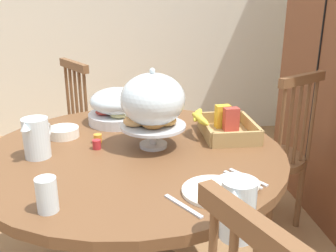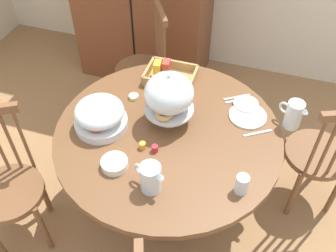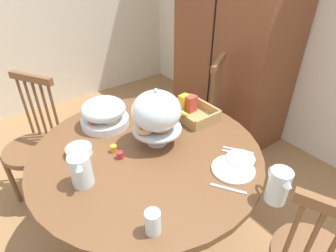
{
  "view_description": "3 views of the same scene",
  "coord_description": "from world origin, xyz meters",
  "px_view_note": "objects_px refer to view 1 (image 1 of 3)",
  "views": [
    {
      "loc": [
        1.39,
        0.06,
        1.36
      ],
      "look_at": [
        -0.11,
        0.23,
        0.84
      ],
      "focal_mm": 40.52,
      "sensor_mm": 36.0,
      "label": 1
    },
    {
      "loc": [
        0.34,
        -1.34,
        2.34
      ],
      "look_at": [
        -0.11,
        0.08,
        0.79
      ],
      "focal_mm": 41.63,
      "sensor_mm": 36.0,
      "label": 2
    },
    {
      "loc": [
        0.95,
        -0.56,
        1.71
      ],
      "look_at": [
        -0.11,
        0.23,
        0.84
      ],
      "focal_mm": 29.69,
      "sensor_mm": 36.0,
      "label": 3
    }
  ],
  "objects_px": {
    "drinking_glass": "(47,195)",
    "milk_pitcher": "(238,212)",
    "windsor_chair_far_side": "(273,159)",
    "fruit_platter_covered": "(117,106)",
    "china_plate_large": "(215,191)",
    "dining_table": "(134,190)",
    "butter_dish": "(173,124)",
    "windsor_chair_near_window": "(60,145)",
    "pastry_stand_with_dome": "(153,103)",
    "orange_juice_pitcher": "(37,139)",
    "cereal_bowl": "(64,132)",
    "cereal_basket": "(224,126)",
    "china_plate_small": "(238,183)"
  },
  "relations": [
    {
      "from": "drinking_glass",
      "to": "milk_pitcher",
      "type": "bearing_deg",
      "value": 70.28
    },
    {
      "from": "windsor_chair_far_side",
      "to": "fruit_platter_covered",
      "type": "relative_size",
      "value": 3.25
    },
    {
      "from": "fruit_platter_covered",
      "to": "china_plate_large",
      "type": "bearing_deg",
      "value": 22.75
    },
    {
      "from": "dining_table",
      "to": "fruit_platter_covered",
      "type": "distance_m",
      "value": 0.47
    },
    {
      "from": "windsor_chair_far_side",
      "to": "butter_dish",
      "type": "bearing_deg",
      "value": -74.29
    },
    {
      "from": "windsor_chair_near_window",
      "to": "drinking_glass",
      "type": "bearing_deg",
      "value": 8.3
    },
    {
      "from": "pastry_stand_with_dome",
      "to": "fruit_platter_covered",
      "type": "xyz_separation_m",
      "value": [
        -0.35,
        -0.16,
        -0.11
      ]
    },
    {
      "from": "butter_dish",
      "to": "orange_juice_pitcher",
      "type": "bearing_deg",
      "value": -61.68
    },
    {
      "from": "windsor_chair_near_window",
      "to": "drinking_glass",
      "type": "xyz_separation_m",
      "value": [
        1.28,
        0.19,
        0.34
      ]
    },
    {
      "from": "fruit_platter_covered",
      "to": "drinking_glass",
      "type": "distance_m",
      "value": 0.86
    },
    {
      "from": "cereal_bowl",
      "to": "drinking_glass",
      "type": "height_order",
      "value": "drinking_glass"
    },
    {
      "from": "fruit_platter_covered",
      "to": "cereal_bowl",
      "type": "bearing_deg",
      "value": -53.14
    },
    {
      "from": "china_plate_large",
      "to": "drinking_glass",
      "type": "xyz_separation_m",
      "value": [
        0.05,
        -0.53,
        0.05
      ]
    },
    {
      "from": "pastry_stand_with_dome",
      "to": "cereal_bowl",
      "type": "relative_size",
      "value": 2.46
    },
    {
      "from": "drinking_glass",
      "to": "cereal_basket",
      "type": "bearing_deg",
      "value": 130.47
    },
    {
      "from": "fruit_platter_covered",
      "to": "milk_pitcher",
      "type": "bearing_deg",
      "value": 17.9
    },
    {
      "from": "milk_pitcher",
      "to": "china_plate_large",
      "type": "bearing_deg",
      "value": -179.23
    },
    {
      "from": "windsor_chair_far_side",
      "to": "butter_dish",
      "type": "relative_size",
      "value": 16.25
    },
    {
      "from": "fruit_platter_covered",
      "to": "windsor_chair_near_window",
      "type": "bearing_deg",
      "value": -139.2
    },
    {
      "from": "pastry_stand_with_dome",
      "to": "china_plate_small",
      "type": "relative_size",
      "value": 2.29
    },
    {
      "from": "pastry_stand_with_dome",
      "to": "cereal_basket",
      "type": "relative_size",
      "value": 1.09
    },
    {
      "from": "china_plate_small",
      "to": "cereal_bowl",
      "type": "xyz_separation_m",
      "value": [
        -0.57,
        -0.66,
        0.01
      ]
    },
    {
      "from": "windsor_chair_near_window",
      "to": "butter_dish",
      "type": "bearing_deg",
      "value": 50.97
    },
    {
      "from": "china_plate_small",
      "to": "orange_juice_pitcher",
      "type": "bearing_deg",
      "value": -115.35
    },
    {
      "from": "china_plate_small",
      "to": "cereal_basket",
      "type": "bearing_deg",
      "value": 170.81
    },
    {
      "from": "china_plate_small",
      "to": "windsor_chair_far_side",
      "type": "bearing_deg",
      "value": 150.36
    },
    {
      "from": "dining_table",
      "to": "windsor_chair_near_window",
      "type": "xyz_separation_m",
      "value": [
        -0.82,
        -0.46,
        -0.09
      ]
    },
    {
      "from": "dining_table",
      "to": "butter_dish",
      "type": "distance_m",
      "value": 0.41
    },
    {
      "from": "drinking_glass",
      "to": "butter_dish",
      "type": "height_order",
      "value": "drinking_glass"
    },
    {
      "from": "windsor_chair_near_window",
      "to": "butter_dish",
      "type": "xyz_separation_m",
      "value": [
        0.54,
        0.66,
        0.3
      ]
    },
    {
      "from": "dining_table",
      "to": "milk_pitcher",
      "type": "height_order",
      "value": "milk_pitcher"
    },
    {
      "from": "windsor_chair_far_side",
      "to": "china_plate_large",
      "type": "distance_m",
      "value": 1.07
    },
    {
      "from": "dining_table",
      "to": "drinking_glass",
      "type": "height_order",
      "value": "drinking_glass"
    },
    {
      "from": "orange_juice_pitcher",
      "to": "china_plate_small",
      "type": "distance_m",
      "value": 0.81
    },
    {
      "from": "cereal_bowl",
      "to": "china_plate_small",
      "type": "bearing_deg",
      "value": 49.32
    },
    {
      "from": "cereal_bowl",
      "to": "butter_dish",
      "type": "height_order",
      "value": "cereal_bowl"
    },
    {
      "from": "windsor_chair_far_side",
      "to": "cereal_bowl",
      "type": "height_order",
      "value": "windsor_chair_far_side"
    },
    {
      "from": "milk_pitcher",
      "to": "cereal_bowl",
      "type": "bearing_deg",
      "value": -145.39
    },
    {
      "from": "butter_dish",
      "to": "china_plate_large",
      "type": "bearing_deg",
      "value": 4.23
    },
    {
      "from": "windsor_chair_far_side",
      "to": "drinking_glass",
      "type": "bearing_deg",
      "value": -49.96
    },
    {
      "from": "china_plate_small",
      "to": "drinking_glass",
      "type": "height_order",
      "value": "drinking_glass"
    },
    {
      "from": "windsor_chair_near_window",
      "to": "windsor_chair_far_side",
      "type": "distance_m",
      "value": 1.33
    },
    {
      "from": "milk_pitcher",
      "to": "butter_dish",
      "type": "height_order",
      "value": "milk_pitcher"
    },
    {
      "from": "drinking_glass",
      "to": "china_plate_small",
      "type": "bearing_deg",
      "value": 97.34
    },
    {
      "from": "orange_juice_pitcher",
      "to": "butter_dish",
      "type": "height_order",
      "value": "orange_juice_pitcher"
    },
    {
      "from": "orange_juice_pitcher",
      "to": "butter_dish",
      "type": "bearing_deg",
      "value": 118.32
    },
    {
      "from": "windsor_chair_far_side",
      "to": "cereal_basket",
      "type": "bearing_deg",
      "value": -50.73
    },
    {
      "from": "milk_pitcher",
      "to": "cereal_basket",
      "type": "relative_size",
      "value": 0.54
    },
    {
      "from": "pastry_stand_with_dome",
      "to": "milk_pitcher",
      "type": "xyz_separation_m",
      "value": [
        0.67,
        0.18,
        -0.12
      ]
    },
    {
      "from": "windsor_chair_far_side",
      "to": "drinking_glass",
      "type": "xyz_separation_m",
      "value": [
        0.92,
        -1.09,
        0.34
      ]
    }
  ]
}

